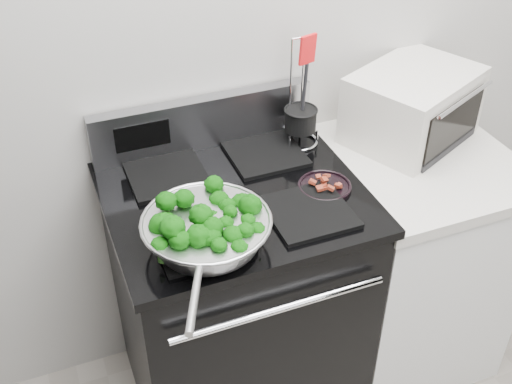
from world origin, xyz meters
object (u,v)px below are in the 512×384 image
toaster_oven (413,106)px  bacon_plate (325,184)px  gas_range (237,299)px  utensil_holder (300,125)px  skillet (207,230)px

toaster_oven → bacon_plate: bearing=-179.4°
gas_range → toaster_oven: 0.91m
utensil_holder → toaster_oven: size_ratio=0.75×
gas_range → utensil_holder: utensil_holder is taller
skillet → utensil_holder: size_ratio=1.38×
bacon_plate → toaster_oven: (0.44, 0.21, 0.08)m
skillet → bacon_plate: size_ratio=3.27×
gas_range → toaster_oven: size_ratio=2.14×
skillet → utensil_holder: utensil_holder is taller
skillet → utensil_holder: bearing=64.0°
utensil_holder → skillet: bearing=-153.5°
gas_range → bacon_plate: (0.27, -0.08, 0.48)m
bacon_plate → utensil_holder: size_ratio=0.42×
gas_range → skillet: size_ratio=2.06×
skillet → gas_range: bearing=76.1°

